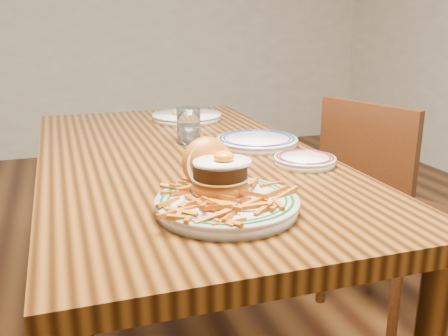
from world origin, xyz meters
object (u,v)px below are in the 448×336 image
object	(u,v)px
chair_right	(379,204)
side_plate	(305,160)
main_plate	(224,191)
table	(181,180)

from	to	relation	value
chair_right	side_plate	xyz separation A→B (m)	(-0.48, -0.28, 0.30)
side_plate	main_plate	bearing A→B (deg)	-124.91
chair_right	side_plate	size ratio (longest dim) A/B	4.66
table	chair_right	size ratio (longest dim) A/B	1.83
table	side_plate	xyz separation A→B (m)	(0.31, -0.24, 0.10)
table	main_plate	bearing A→B (deg)	-92.67
main_plate	table	bearing A→B (deg)	82.31
chair_right	table	bearing A→B (deg)	-15.96
main_plate	side_plate	size ratio (longest dim) A/B	1.75
table	side_plate	size ratio (longest dim) A/B	8.55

